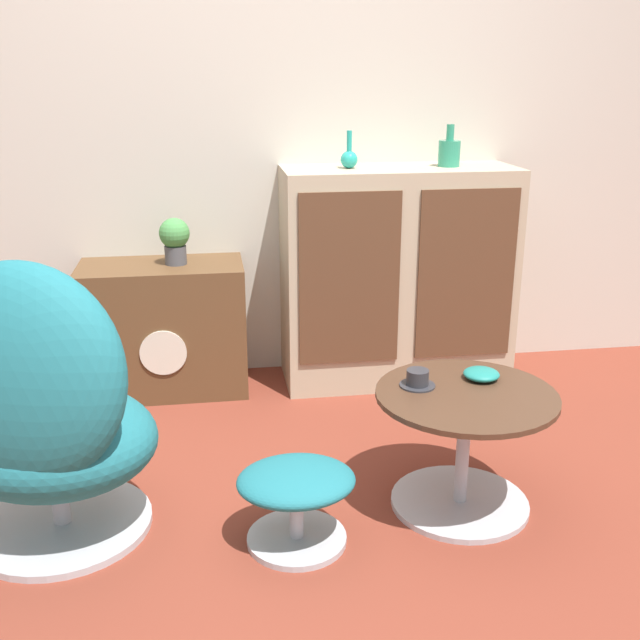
{
  "coord_description": "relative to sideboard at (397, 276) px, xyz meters",
  "views": [
    {
      "loc": [
        -0.31,
        -1.84,
        1.4
      ],
      "look_at": [
        0.08,
        0.67,
        0.55
      ],
      "focal_mm": 42.0,
      "sensor_mm": 36.0,
      "label": 1
    }
  ],
  "objects": [
    {
      "name": "sideboard",
      "position": [
        0.0,
        0.0,
        0.0
      ],
      "size": [
        1.04,
        0.41,
        0.99
      ],
      "color": "tan",
      "rests_on": "ground_plane"
    },
    {
      "name": "egg_chair",
      "position": [
        -1.38,
        -1.12,
        -0.06
      ],
      "size": [
        0.83,
        0.8,
        0.93
      ],
      "color": "#B7B7BC",
      "rests_on": "ground_plane"
    },
    {
      "name": "tv_console",
      "position": [
        -1.07,
        0.01,
        -0.2
      ],
      "size": [
        0.72,
        0.38,
        0.59
      ],
      "color": "brown",
      "rests_on": "ground_plane"
    },
    {
      "name": "vase_leftmost",
      "position": [
        -0.23,
        0.0,
        0.54
      ],
      "size": [
        0.07,
        0.07,
        0.16
      ],
      "color": "teal",
      "rests_on": "sideboard"
    },
    {
      "name": "vase_inner_left",
      "position": [
        0.22,
        0.0,
        0.56
      ],
      "size": [
        0.1,
        0.1,
        0.18
      ],
      "color": "#2D8E6B",
      "rests_on": "sideboard"
    },
    {
      "name": "bowl",
      "position": [
        0.03,
        -1.03,
        -0.07
      ],
      "size": [
        0.12,
        0.12,
        0.04
      ],
      "color": "#1E7A70",
      "rests_on": "coffee_table"
    },
    {
      "name": "potted_plant",
      "position": [
        -1.0,
        0.02,
        0.21
      ],
      "size": [
        0.13,
        0.13,
        0.2
      ],
      "color": "#4C4C51",
      "rests_on": "tv_console"
    },
    {
      "name": "teacup",
      "position": [
        -0.2,
        -1.06,
        -0.06
      ],
      "size": [
        0.12,
        0.12,
        0.06
      ],
      "color": "#2D2D33",
      "rests_on": "coffee_table"
    },
    {
      "name": "wall_back",
      "position": [
        -0.55,
        0.23,
        0.8
      ],
      "size": [
        6.4,
        0.06,
        2.6
      ],
      "color": "beige",
      "rests_on": "ground_plane"
    },
    {
      "name": "coffee_table",
      "position": [
        -0.05,
        -1.13,
        -0.26
      ],
      "size": [
        0.59,
        0.59,
        0.41
      ],
      "color": "#B7B7BC",
      "rests_on": "ground_plane"
    },
    {
      "name": "ground_plane",
      "position": [
        -0.55,
        -1.4,
        -0.5
      ],
      "size": [
        12.0,
        12.0,
        0.0
      ],
      "primitive_type": "plane",
      "color": "brown"
    },
    {
      "name": "ottoman",
      "position": [
        -0.63,
        -1.26,
        -0.32
      ],
      "size": [
        0.36,
        0.31,
        0.26
      ],
      "color": "#B7B7BC",
      "rests_on": "ground_plane"
    }
  ]
}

